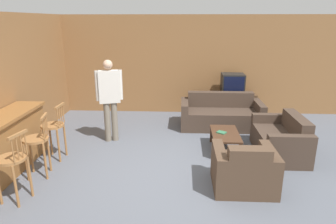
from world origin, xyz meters
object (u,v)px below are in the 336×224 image
Objects in this scene: loveseat_right at (281,140)px; tv_unit at (231,105)px; bar_chair_far at (54,129)px; tv at (233,83)px; couch_far at (221,115)px; book_on_table at (221,132)px; bar_chair_near at (13,164)px; person_by_window at (110,96)px; armchair_near at (244,170)px; coffee_table at (225,136)px; bar_chair_mid at (37,143)px.

tv_unit is (-0.60, 2.25, 0.04)m from loveseat_right.
tv reaches higher than bar_chair_far.
book_on_table is at bearing -96.52° from couch_far.
bar_chair_near is 1.00× the size of bar_chair_far.
person_by_window reaches higher than loveseat_right.
book_on_table is at bearing -103.46° from tv.
armchair_near is (0.02, -2.74, 0.00)m from couch_far.
person_by_window reaches higher than book_on_table.
book_on_table reaches higher than coffee_table.
bar_chair_mid is at bearing 90.00° from bar_chair_near.
armchair_near is 0.97× the size of coffee_table.
bar_chair_near is 4.55m from loveseat_right.
person_by_window is at bearing 169.84° from book_on_table.
book_on_table is at bearing 9.38° from bar_chair_far.
coffee_table is at bearing -9.78° from person_by_window.
coffee_table is (3.15, 0.51, -0.26)m from bar_chair_far.
bar_chair_mid is 1.10× the size of coffee_table.
couch_far is 1.40× the size of loveseat_right.
couch_far is 1.59× the size of tv_unit.
book_on_table is (-0.51, -2.14, 0.05)m from tv_unit.
tv_unit is 0.58m from tv.
tv is (0.36, 0.76, 0.61)m from couch_far.
loveseat_right is at bearing -75.02° from tv.
book_on_table is (3.08, 1.86, -0.19)m from bar_chair_near.
coffee_table is at bearing -93.38° from couch_far.
tv is (3.59, 3.29, 0.34)m from bar_chair_mid.
bar_chair_mid is 3.37m from coffee_table.
couch_far is 2.69m from person_by_window.
tv reaches higher than tv_unit.
bar_chair_near is 0.61× the size of person_by_window.
bar_chair_mid is 1.81m from person_by_window.
person_by_window reaches higher than armchair_near.
bar_chair_near is 1.36m from bar_chair_far.
bar_chair_far is 4.22m from loveseat_right.
bar_chair_far is at bearing -170.62° from book_on_table.
tv_unit is 2.11× the size of tv.
book_on_table is (-1.11, 0.11, 0.09)m from loveseat_right.
tv is (0.00, -0.00, 0.58)m from tv_unit.
person_by_window is at bearing 143.89° from armchair_near.
armchair_near is (3.25, -0.22, -0.28)m from bar_chair_mid.
person_by_window is (-2.77, -1.74, 0.64)m from tv_unit.
couch_far is (3.23, 3.24, -0.28)m from bar_chair_near.
bar_chair_near is at bearing -90.00° from bar_chair_mid.
couch_far is 2.74m from armchair_near.
bar_chair_far is 1.83× the size of tv.
tv is at bearing 104.98° from loveseat_right.
armchair_near reaches higher than tv_unit.
bar_chair_near is at bearing -157.31° from loveseat_right.
bar_chair_mid is 0.87× the size of tv_unit.
armchair_near reaches higher than loveseat_right.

